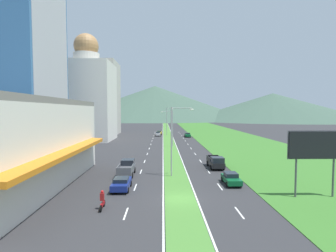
% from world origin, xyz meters
% --- Properties ---
extents(ground_plane, '(600.00, 600.00, 0.00)m').
position_xyz_m(ground_plane, '(0.00, 0.00, 0.00)').
color(ground_plane, '#2D2D30').
extents(grass_median, '(3.20, 240.00, 0.06)m').
position_xyz_m(grass_median, '(0.00, 60.00, 0.03)').
color(grass_median, '#477F33').
rests_on(grass_median, ground_plane).
extents(grass_verge_right, '(24.00, 240.00, 0.06)m').
position_xyz_m(grass_verge_right, '(20.60, 60.00, 0.03)').
color(grass_verge_right, '#387028').
rests_on(grass_verge_right, ground_plane).
extents(lane_dash_left_2, '(0.16, 2.80, 0.01)m').
position_xyz_m(lane_dash_left_2, '(-5.10, -3.71, 0.01)').
color(lane_dash_left_2, silver).
rests_on(lane_dash_left_2, ground_plane).
extents(lane_dash_left_3, '(0.16, 2.80, 0.01)m').
position_xyz_m(lane_dash_left_3, '(-5.10, 4.43, 0.01)').
color(lane_dash_left_3, silver).
rests_on(lane_dash_left_3, ground_plane).
extents(lane_dash_left_4, '(0.16, 2.80, 0.01)m').
position_xyz_m(lane_dash_left_4, '(-5.10, 12.58, 0.01)').
color(lane_dash_left_4, silver).
rests_on(lane_dash_left_4, ground_plane).
extents(lane_dash_left_5, '(0.16, 2.80, 0.01)m').
position_xyz_m(lane_dash_left_5, '(-5.10, 20.72, 0.01)').
color(lane_dash_left_5, silver).
rests_on(lane_dash_left_5, ground_plane).
extents(lane_dash_left_6, '(0.16, 2.80, 0.01)m').
position_xyz_m(lane_dash_left_6, '(-5.10, 28.87, 0.01)').
color(lane_dash_left_6, silver).
rests_on(lane_dash_left_6, ground_plane).
extents(lane_dash_left_7, '(0.16, 2.80, 0.01)m').
position_xyz_m(lane_dash_left_7, '(-5.10, 37.01, 0.01)').
color(lane_dash_left_7, silver).
rests_on(lane_dash_left_7, ground_plane).
extents(lane_dash_left_8, '(0.16, 2.80, 0.01)m').
position_xyz_m(lane_dash_left_8, '(-5.10, 45.16, 0.01)').
color(lane_dash_left_8, silver).
rests_on(lane_dash_left_8, ground_plane).
extents(lane_dash_left_9, '(0.16, 2.80, 0.01)m').
position_xyz_m(lane_dash_left_9, '(-5.10, 53.30, 0.01)').
color(lane_dash_left_9, silver).
rests_on(lane_dash_left_9, ground_plane).
extents(lane_dash_left_10, '(0.16, 2.80, 0.01)m').
position_xyz_m(lane_dash_left_10, '(-5.10, 61.45, 0.01)').
color(lane_dash_left_10, silver).
rests_on(lane_dash_left_10, ground_plane).
extents(lane_dash_left_11, '(0.16, 2.80, 0.01)m').
position_xyz_m(lane_dash_left_11, '(-5.10, 69.59, 0.01)').
color(lane_dash_left_11, silver).
rests_on(lane_dash_left_11, ground_plane).
extents(lane_dash_left_12, '(0.16, 2.80, 0.01)m').
position_xyz_m(lane_dash_left_12, '(-5.10, 77.73, 0.01)').
color(lane_dash_left_12, silver).
rests_on(lane_dash_left_12, ground_plane).
extents(lane_dash_left_13, '(0.16, 2.80, 0.01)m').
position_xyz_m(lane_dash_left_13, '(-5.10, 85.88, 0.01)').
color(lane_dash_left_13, silver).
rests_on(lane_dash_left_13, ground_plane).
extents(lane_dash_right_2, '(0.16, 2.80, 0.01)m').
position_xyz_m(lane_dash_right_2, '(5.10, -3.71, 0.01)').
color(lane_dash_right_2, silver).
rests_on(lane_dash_right_2, ground_plane).
extents(lane_dash_right_3, '(0.16, 2.80, 0.01)m').
position_xyz_m(lane_dash_right_3, '(5.10, 4.43, 0.01)').
color(lane_dash_right_3, silver).
rests_on(lane_dash_right_3, ground_plane).
extents(lane_dash_right_4, '(0.16, 2.80, 0.01)m').
position_xyz_m(lane_dash_right_4, '(5.10, 12.58, 0.01)').
color(lane_dash_right_4, silver).
rests_on(lane_dash_right_4, ground_plane).
extents(lane_dash_right_5, '(0.16, 2.80, 0.01)m').
position_xyz_m(lane_dash_right_5, '(5.10, 20.72, 0.01)').
color(lane_dash_right_5, silver).
rests_on(lane_dash_right_5, ground_plane).
extents(lane_dash_right_6, '(0.16, 2.80, 0.01)m').
position_xyz_m(lane_dash_right_6, '(5.10, 28.87, 0.01)').
color(lane_dash_right_6, silver).
rests_on(lane_dash_right_6, ground_plane).
extents(lane_dash_right_7, '(0.16, 2.80, 0.01)m').
position_xyz_m(lane_dash_right_7, '(5.10, 37.01, 0.01)').
color(lane_dash_right_7, silver).
rests_on(lane_dash_right_7, ground_plane).
extents(lane_dash_right_8, '(0.16, 2.80, 0.01)m').
position_xyz_m(lane_dash_right_8, '(5.10, 45.16, 0.01)').
color(lane_dash_right_8, silver).
rests_on(lane_dash_right_8, ground_plane).
extents(lane_dash_right_9, '(0.16, 2.80, 0.01)m').
position_xyz_m(lane_dash_right_9, '(5.10, 53.30, 0.01)').
color(lane_dash_right_9, silver).
rests_on(lane_dash_right_9, ground_plane).
extents(lane_dash_right_10, '(0.16, 2.80, 0.01)m').
position_xyz_m(lane_dash_right_10, '(5.10, 61.45, 0.01)').
color(lane_dash_right_10, silver).
rests_on(lane_dash_right_10, ground_plane).
extents(lane_dash_right_11, '(0.16, 2.80, 0.01)m').
position_xyz_m(lane_dash_right_11, '(5.10, 69.59, 0.01)').
color(lane_dash_right_11, silver).
rests_on(lane_dash_right_11, ground_plane).
extents(lane_dash_right_12, '(0.16, 2.80, 0.01)m').
position_xyz_m(lane_dash_right_12, '(5.10, 77.73, 0.01)').
color(lane_dash_right_12, silver).
rests_on(lane_dash_right_12, ground_plane).
extents(lane_dash_right_13, '(0.16, 2.80, 0.01)m').
position_xyz_m(lane_dash_right_13, '(5.10, 85.88, 0.01)').
color(lane_dash_right_13, silver).
rests_on(lane_dash_right_13, ground_plane).
extents(edge_line_median_left, '(0.16, 240.00, 0.01)m').
position_xyz_m(edge_line_median_left, '(-1.75, 60.00, 0.01)').
color(edge_line_median_left, silver).
rests_on(edge_line_median_left, ground_plane).
extents(edge_line_median_right, '(0.16, 240.00, 0.01)m').
position_xyz_m(edge_line_median_right, '(1.75, 60.00, 0.01)').
color(edge_line_median_right, silver).
rests_on(edge_line_median_right, ground_plane).
extents(domed_building, '(15.76, 15.76, 32.85)m').
position_xyz_m(domed_building, '(-25.34, 56.15, 13.42)').
color(domed_building, silver).
rests_on(domed_building, ground_plane).
extents(midrise_colored, '(16.06, 16.06, 27.95)m').
position_xyz_m(midrise_colored, '(-27.44, 76.45, 13.97)').
color(midrise_colored, '#B7B2A8').
rests_on(midrise_colored, ground_plane).
extents(hill_far_left, '(189.78, 189.78, 26.60)m').
position_xyz_m(hill_far_left, '(-108.42, 261.73, 13.30)').
color(hill_far_left, '#3D5647').
rests_on(hill_far_left, ground_plane).
extents(hill_far_center, '(205.36, 205.36, 36.72)m').
position_xyz_m(hill_far_center, '(-10.42, 269.43, 18.36)').
color(hill_far_center, '#3D5647').
rests_on(hill_far_center, ground_plane).
extents(hill_far_right, '(169.34, 169.34, 26.31)m').
position_xyz_m(hill_far_right, '(105.98, 230.91, 13.15)').
color(hill_far_right, '#3D5647').
rests_on(hill_far_right, ground_plane).
extents(street_lamp_near, '(3.18, 0.28, 9.69)m').
position_xyz_m(street_lamp_near, '(-0.25, 9.60, 5.58)').
color(street_lamp_near, '#99999E').
rests_on(street_lamp_near, ground_plane).
extents(street_lamp_mid, '(3.08, 0.48, 9.20)m').
position_xyz_m(street_lamp_mid, '(0.37, 40.35, 5.31)').
color(street_lamp_mid, '#99999E').
rests_on(street_lamp_mid, ground_plane).
extents(street_lamp_far, '(2.58, 0.36, 10.24)m').
position_xyz_m(street_lamp_far, '(-0.11, 71.16, 5.79)').
color(street_lamp_far, '#99999E').
rests_on(street_lamp_far, ground_plane).
extents(billboard_roadside, '(5.91, 0.28, 7.12)m').
position_xyz_m(billboard_roadside, '(14.24, 0.32, 5.33)').
color(billboard_roadside, '#4C4C51').
rests_on(billboard_roadside, ground_plane).
extents(car_0, '(1.98, 4.75, 1.48)m').
position_xyz_m(car_0, '(6.86, 65.20, 0.77)').
color(car_0, '#0C5128').
rests_on(car_0, ground_plane).
extents(car_1, '(1.89, 4.78, 1.50)m').
position_xyz_m(car_1, '(-3.53, 69.38, 0.78)').
color(car_1, '#B2B2B7').
rests_on(car_1, ground_plane).
extents(car_2, '(2.04, 4.42, 1.42)m').
position_xyz_m(car_2, '(-6.62, 3.54, 0.74)').
color(car_2, navy).
rests_on(car_2, ground_plane).
extents(car_3, '(1.89, 4.72, 1.49)m').
position_xyz_m(car_3, '(-3.16, 75.55, 0.77)').
color(car_3, yellow).
rests_on(car_3, ground_plane).
extents(car_4, '(1.88, 4.07, 1.45)m').
position_xyz_m(car_4, '(6.74, 5.52, 0.74)').
color(car_4, '#0C5128').
rests_on(car_4, ground_plane).
extents(pickup_truck_0, '(2.18, 5.40, 2.00)m').
position_xyz_m(pickup_truck_0, '(-6.97, 10.68, 0.98)').
color(pickup_truck_0, '#515459').
rests_on(pickup_truck_0, ground_plane).
extents(pickup_truck_1, '(2.18, 5.40, 2.00)m').
position_xyz_m(pickup_truck_1, '(6.67, 14.79, 0.98)').
color(pickup_truck_1, black).
rests_on(pickup_truck_1, ground_plane).
extents(motorcycle_rider, '(0.36, 2.00, 1.80)m').
position_xyz_m(motorcycle_rider, '(-7.43, -2.60, 0.75)').
color(motorcycle_rider, black).
rests_on(motorcycle_rider, ground_plane).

